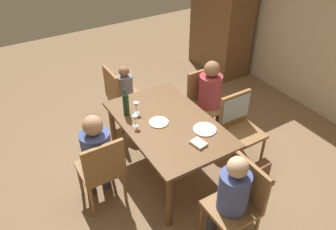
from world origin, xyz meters
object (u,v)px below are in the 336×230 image
person_man_bearded (231,197)px  dinner_plate_guest_left (159,122)px  armoire_cabinet (222,11)px  person_child_small (127,90)px  wine_glass_near_left (136,105)px  chair_right_end (239,199)px  wine_bottle_tall_green (126,103)px  handbag (259,171)px  chair_far_left (205,99)px  chair_left_end (120,94)px  chair_near (102,168)px  chair_far_right (238,119)px  wine_glass_centre (135,119)px  dining_table (168,128)px  person_man_guest (211,95)px  dinner_plate_host (205,129)px  person_woman_host (96,153)px

person_man_bearded → dinner_plate_guest_left: person_man_bearded is taller
armoire_cabinet → person_child_small: bearing=-71.9°
armoire_cabinet → person_man_bearded: bearing=-36.8°
armoire_cabinet → wine_glass_near_left: bearing=-58.2°
chair_right_end → wine_bottle_tall_green: (-1.53, -0.42, 0.36)m
wine_bottle_tall_green → handbag: wine_bottle_tall_green is taller
person_man_bearded → wine_bottle_tall_green: bearing=11.3°
chair_far_left → handbag: chair_far_left is taller
armoire_cabinet → chair_left_end: size_ratio=2.37×
chair_near → handbag: chair_near is taller
chair_far_right → wine_glass_centre: bearing=-15.9°
dining_table → person_man_bearded: (1.15, -0.03, -0.02)m
chair_far_right → wine_bottle_tall_green: 1.37m
chair_right_end → wine_glass_centre: (-1.27, -0.43, 0.31)m
person_man_guest → wine_glass_centre: 1.24m
person_man_bearded → dinner_plate_host: person_man_bearded is taller
chair_far_left → chair_far_right: bearing=90.0°
person_woman_host → dinner_plate_guest_left: (-0.02, 0.77, 0.09)m
chair_far_left → person_child_small: 1.10m
chair_left_end → person_man_bearded: 2.30m
chair_near → dinner_plate_host: 1.18m
person_man_guest → wine_glass_centre: bearing=9.3°
chair_near → person_woman_host: bearing=90.0°
wine_bottle_tall_green → chair_left_end: bearing=162.3°
chair_far_right → dinner_plate_host: (0.11, -0.59, 0.15)m
dining_table → chair_right_end: chair_right_end is taller
wine_bottle_tall_green → person_man_guest: bearing=86.9°
handbag → chair_left_end: bearing=-152.8°
chair_right_end → person_woman_host: (-1.17, -0.95, 0.12)m
person_man_guest → wine_bottle_tall_green: 1.22m
chair_right_end → wine_bottle_tall_green: size_ratio=2.73×
dining_table → chair_left_end: size_ratio=1.67×
chair_near → dinner_plate_host: size_ratio=3.56×
chair_far_right → dinner_plate_host: bearing=10.5°
person_man_guest → dinner_plate_guest_left: size_ratio=5.05×
chair_near → person_child_small: person_child_small is taller
armoire_cabinet → chair_far_left: (1.44, -1.37, -0.56)m
chair_far_right → person_man_guest: (-0.54, 0.00, 0.06)m
dining_table → dinner_plate_guest_left: (-0.05, -0.10, 0.10)m
armoire_cabinet → person_man_bearded: 3.80m
chair_far_left → chair_left_end: (-0.72, -0.95, 0.00)m
person_man_bearded → wine_glass_centre: person_man_bearded is taller
chair_right_end → person_man_bearded: (0.00, -0.11, 0.10)m
chair_far_left → person_man_bearded: 1.82m
dinner_plate_host → handbag: (0.37, 0.59, -0.64)m
chair_left_end → dinner_plate_guest_left: 1.12m
wine_glass_centre → dinner_plate_guest_left: 0.28m
chair_far_left → wine_bottle_tall_green: (0.05, -1.19, 0.36)m
chair_right_end → dinner_plate_guest_left: 1.23m
person_child_small → dinner_plate_guest_left: 1.13m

